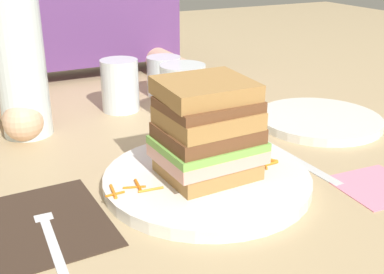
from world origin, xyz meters
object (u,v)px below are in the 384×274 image
at_px(empty_tumbler_1, 118,86).
at_px(side_plate, 319,120).
at_px(sandwich, 203,130).
at_px(juice_glass, 183,96).
at_px(fork, 48,228).
at_px(knife, 293,158).
at_px(napkin_dark, 45,221).
at_px(empty_tumbler_0, 164,76).
at_px(main_plate, 203,180).
at_px(water_bottle, 19,56).
at_px(napkin_pink, 377,186).

height_order(empty_tumbler_1, side_plate, empty_tumbler_1).
height_order(sandwich, juice_glass, sandwich).
bearing_deg(fork, side_plate, 15.25).
bearing_deg(side_plate, juice_glass, 147.24).
xyz_separation_m(knife, juice_glass, (-0.07, 0.22, 0.04)).
bearing_deg(fork, napkin_dark, 88.38).
bearing_deg(juice_glass, knife, -73.28).
height_order(empty_tumbler_0, side_plate, empty_tumbler_0).
distance_m(knife, empty_tumbler_0, 0.37).
xyz_separation_m(main_plate, empty_tumbler_1, (0.00, 0.33, 0.04)).
bearing_deg(side_plate, fork, -164.75).
height_order(juice_glass, side_plate, juice_glass).
bearing_deg(main_plate, water_bottle, 120.54).
relative_size(napkin_dark, knife, 0.84).
xyz_separation_m(napkin_dark, water_bottle, (0.03, 0.28, 0.13)).
xyz_separation_m(empty_tumbler_0, napkin_pink, (0.08, -0.49, -0.04)).
distance_m(sandwich, side_plate, 0.31).
xyz_separation_m(fork, side_plate, (0.48, 0.13, 0.00)).
height_order(juice_glass, empty_tumbler_0, juice_glass).
height_order(napkin_dark, empty_tumbler_1, empty_tumbler_1).
bearing_deg(napkin_pink, knife, 110.06).
distance_m(side_plate, napkin_pink, 0.23).
height_order(napkin_dark, knife, same).
xyz_separation_m(main_plate, water_bottle, (-0.17, 0.28, 0.12)).
xyz_separation_m(main_plate, knife, (0.15, 0.01, -0.01)).
distance_m(empty_tumbler_1, side_plate, 0.36).
bearing_deg(water_bottle, juice_glass, -10.66).
bearing_deg(main_plate, fork, -173.78).
relative_size(main_plate, empty_tumbler_0, 3.37).
relative_size(napkin_dark, water_bottle, 0.58).
xyz_separation_m(empty_tumbler_0, empty_tumbler_1, (-0.11, -0.05, 0.01)).
xyz_separation_m(fork, knife, (0.35, 0.03, -0.00)).
bearing_deg(main_plate, knife, 4.86).
relative_size(fork, napkin_pink, 1.70).
xyz_separation_m(water_bottle, napkin_pink, (0.36, -0.39, -0.13)).
distance_m(juice_glass, water_bottle, 0.27).
bearing_deg(knife, fork, -174.37).
distance_m(fork, knife, 0.35).
height_order(fork, napkin_pink, fork).
distance_m(sandwich, knife, 0.17).
height_order(main_plate, empty_tumbler_0, empty_tumbler_0).
relative_size(napkin_dark, empty_tumbler_0, 2.16).
bearing_deg(empty_tumbler_1, juice_glass, -47.79).
bearing_deg(knife, main_plate, -175.14).
bearing_deg(water_bottle, empty_tumbler_0, 19.13).
height_order(knife, water_bottle, water_bottle).
relative_size(sandwich, napkin_dark, 0.75).
xyz_separation_m(empty_tumbler_1, side_plate, (0.28, -0.22, -0.04)).
distance_m(knife, water_bottle, 0.44).
height_order(juice_glass, napkin_pink, juice_glass).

